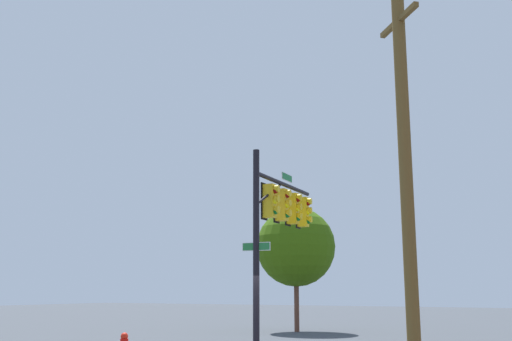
# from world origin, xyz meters

# --- Properties ---
(signal_pole_assembly) EXTENTS (4.90, 0.99, 6.43)m
(signal_pole_assembly) POSITION_xyz_m (1.95, 0.10, 4.53)
(signal_pole_assembly) COLOR black
(signal_pole_assembly) RESTS_ON ground_plane
(utility_pole) EXTENTS (1.43, 1.28, 9.00)m
(utility_pole) POSITION_xyz_m (-2.90, -5.45, 4.62)
(utility_pole) COLOR brown
(utility_pole) RESTS_ON ground_plane
(tree_near) EXTENTS (4.07, 4.07, 6.30)m
(tree_near) POSITION_xyz_m (12.23, 4.29, 4.26)
(tree_near) COLOR brown
(tree_near) RESTS_ON ground_plane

